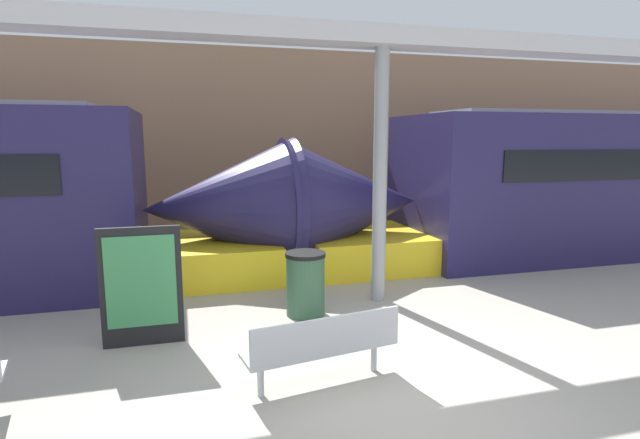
{
  "coord_description": "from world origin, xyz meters",
  "views": [
    {
      "loc": [
        -2.0,
        -4.37,
        2.64
      ],
      "look_at": [
        -0.0,
        2.85,
        1.4
      ],
      "focal_mm": 28.0,
      "sensor_mm": 36.0,
      "label": 1
    }
  ],
  "objects_px": {
    "bench_near": "(323,344)",
    "trash_bin": "(305,284)",
    "train_left": "(637,184)",
    "support_column_near": "(380,178)",
    "poster_board": "(142,286)"
  },
  "relations": [
    {
      "from": "bench_near",
      "to": "support_column_near",
      "type": "height_order",
      "value": "support_column_near"
    },
    {
      "from": "bench_near",
      "to": "poster_board",
      "type": "distance_m",
      "value": 2.55
    },
    {
      "from": "bench_near",
      "to": "support_column_near",
      "type": "xyz_separation_m",
      "value": [
        1.66,
        2.56,
        1.52
      ]
    },
    {
      "from": "bench_near",
      "to": "trash_bin",
      "type": "relative_size",
      "value": 1.81
    },
    {
      "from": "trash_bin",
      "to": "poster_board",
      "type": "relative_size",
      "value": 0.62
    },
    {
      "from": "trash_bin",
      "to": "support_column_near",
      "type": "bearing_deg",
      "value": 16.17
    },
    {
      "from": "train_left",
      "to": "poster_board",
      "type": "xyz_separation_m",
      "value": [
        -11.17,
        -3.1,
        -0.73
      ]
    },
    {
      "from": "train_left",
      "to": "bench_near",
      "type": "height_order",
      "value": "train_left"
    },
    {
      "from": "trash_bin",
      "to": "poster_board",
      "type": "bearing_deg",
      "value": -167.02
    },
    {
      "from": "bench_near",
      "to": "trash_bin",
      "type": "distance_m",
      "value": 2.2
    },
    {
      "from": "bench_near",
      "to": "train_left",
      "type": "bearing_deg",
      "value": 17.59
    },
    {
      "from": "train_left",
      "to": "bench_near",
      "type": "xyz_separation_m",
      "value": [
        -9.25,
        -4.76,
        -1.03
      ]
    },
    {
      "from": "train_left",
      "to": "trash_bin",
      "type": "xyz_separation_m",
      "value": [
        -8.91,
        -2.58,
        -1.03
      ]
    },
    {
      "from": "train_left",
      "to": "trash_bin",
      "type": "distance_m",
      "value": 9.33
    },
    {
      "from": "bench_near",
      "to": "support_column_near",
      "type": "relative_size",
      "value": 0.44
    }
  ]
}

